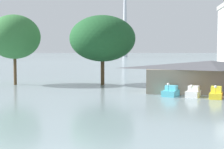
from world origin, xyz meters
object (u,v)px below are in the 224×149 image
at_px(shoreline_tree_tall_left, 14,37).
at_px(shoreline_tree_mid, 102,39).
at_px(pedal_boat_cyan, 171,92).
at_px(boathouse, 210,76).
at_px(pedal_boat_yellow, 216,94).
at_px(pedal_boat_white, 193,92).

xyz_separation_m(shoreline_tree_tall_left, shoreline_tree_mid, (14.31, 1.66, -0.27)).
distance_m(pedal_boat_cyan, shoreline_tree_tall_left, 28.31).
xyz_separation_m(pedal_boat_cyan, boathouse, (5.55, 4.99, 1.70)).
distance_m(pedal_boat_yellow, shoreline_tree_mid, 22.72).
bearing_deg(boathouse, shoreline_tree_tall_left, 167.64).
height_order(pedal_boat_white, boathouse, boathouse).
bearing_deg(shoreline_tree_tall_left, pedal_boat_cyan, -25.17).
distance_m(shoreline_tree_tall_left, shoreline_tree_mid, 14.41).
bearing_deg(shoreline_tree_tall_left, pedal_boat_yellow, -23.91).
height_order(pedal_boat_yellow, shoreline_tree_mid, shoreline_tree_mid).
bearing_deg(pedal_boat_yellow, boathouse, -168.97).
relative_size(pedal_boat_white, shoreline_tree_tall_left, 0.25).
height_order(pedal_boat_cyan, boathouse, boathouse).
bearing_deg(pedal_boat_cyan, shoreline_tree_tall_left, -95.64).
distance_m(pedal_boat_white, pedal_boat_yellow, 2.80).
height_order(pedal_boat_cyan, pedal_boat_white, pedal_boat_cyan).
xyz_separation_m(pedal_boat_white, shoreline_tree_mid, (-13.13, 13.63, 7.07)).
height_order(pedal_boat_white, shoreline_tree_tall_left, shoreline_tree_tall_left).
height_order(shoreline_tree_tall_left, shoreline_tree_mid, shoreline_tree_tall_left).
relative_size(pedal_boat_white, pedal_boat_yellow, 1.02).
bearing_deg(boathouse, shoreline_tree_mid, 152.54).
bearing_deg(pedal_boat_yellow, pedal_boat_white, -103.48).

